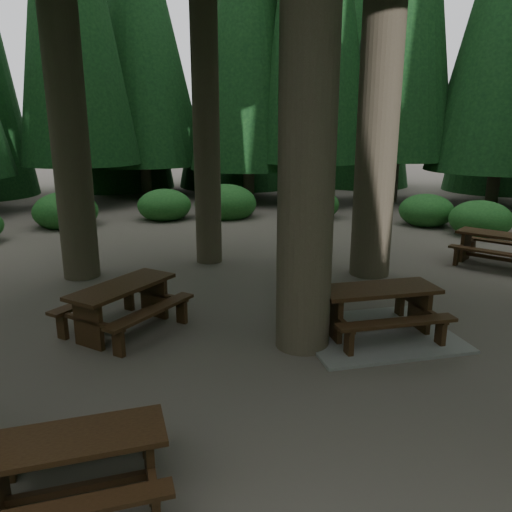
# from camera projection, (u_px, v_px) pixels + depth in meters

# --- Properties ---
(ground) EXTENTS (80.00, 80.00, 0.00)m
(ground) POSITION_uv_depth(u_px,v_px,m) (251.00, 348.00, 7.79)
(ground) COLOR #534A43
(ground) RESTS_ON ground
(picnic_table_a) EXTENTS (2.96, 2.68, 0.83)m
(picnic_table_a) POSITION_uv_depth(u_px,v_px,m) (377.00, 319.00, 8.20)
(picnic_table_a) COLOR gray
(picnic_table_a) RESTS_ON ground
(picnic_table_b) EXTENTS (2.19, 2.36, 0.82)m
(picnic_table_b) POSITION_uv_depth(u_px,v_px,m) (123.00, 300.00, 8.33)
(picnic_table_b) COLOR black
(picnic_table_b) RESTS_ON ground
(picnic_table_d) EXTENTS (2.37, 2.29, 0.80)m
(picnic_table_d) POSITION_uv_depth(u_px,v_px,m) (497.00, 244.00, 12.20)
(picnic_table_d) COLOR black
(picnic_table_d) RESTS_ON ground
(picnic_table_e) EXTENTS (1.99, 1.81, 0.70)m
(picnic_table_e) POSITION_uv_depth(u_px,v_px,m) (75.00, 459.00, 4.51)
(picnic_table_e) COLOR black
(picnic_table_e) RESTS_ON ground
(shrub_ring) EXTENTS (23.86, 24.64, 1.49)m
(shrub_ring) POSITION_uv_depth(u_px,v_px,m) (297.00, 308.00, 8.35)
(shrub_ring) COLOR #1F5D22
(shrub_ring) RESTS_ON ground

